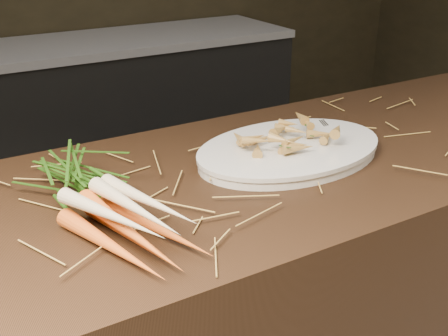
% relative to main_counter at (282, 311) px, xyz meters
% --- Properties ---
extents(main_counter, '(2.40, 0.70, 0.90)m').
position_rel_main_counter_xyz_m(main_counter, '(0.00, 0.00, 0.00)').
color(main_counter, black).
rests_on(main_counter, ground).
extents(back_counter, '(1.82, 0.62, 0.84)m').
position_rel_main_counter_xyz_m(back_counter, '(0.30, 1.88, -0.03)').
color(back_counter, black).
rests_on(back_counter, ground).
extents(straw_bedding, '(1.40, 0.60, 0.02)m').
position_rel_main_counter_xyz_m(straw_bedding, '(0.00, 0.00, 0.46)').
color(straw_bedding, '#A6813E').
rests_on(straw_bedding, main_counter).
extents(root_veg_bunch, '(0.27, 0.54, 0.10)m').
position_rel_main_counter_xyz_m(root_veg_bunch, '(-0.50, -0.02, 0.50)').
color(root_veg_bunch, '#DB561F').
rests_on(root_veg_bunch, main_counter).
extents(serving_platter, '(0.49, 0.34, 0.03)m').
position_rel_main_counter_xyz_m(serving_platter, '(0.01, 0.01, 0.46)').
color(serving_platter, white).
rests_on(serving_platter, main_counter).
extents(roasted_veg_heap, '(0.24, 0.18, 0.05)m').
position_rel_main_counter_xyz_m(roasted_veg_heap, '(0.01, 0.01, 0.50)').
color(roasted_veg_heap, '#A27332').
rests_on(roasted_veg_heap, serving_platter).
extents(serving_fork, '(0.08, 0.17, 0.00)m').
position_rel_main_counter_xyz_m(serving_fork, '(0.18, -0.00, 0.48)').
color(serving_fork, silver).
rests_on(serving_fork, serving_platter).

